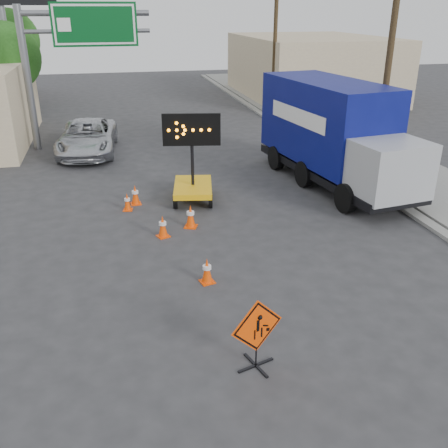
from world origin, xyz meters
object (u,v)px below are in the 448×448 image
object	(u,v)px
construction_sign	(257,332)
pickup_truck	(87,137)
box_truck	(334,139)
arrow_board	(193,182)

from	to	relation	value
construction_sign	pickup_truck	xyz separation A→B (m)	(-3.54, 17.30, -0.03)
construction_sign	pickup_truck	distance (m)	17.66
pickup_truck	box_truck	bearing A→B (deg)	-31.13
construction_sign	arrow_board	xyz separation A→B (m)	(0.38, 9.61, -0.10)
arrow_board	construction_sign	bearing A→B (deg)	-81.87
pickup_truck	box_truck	world-z (taller)	box_truck
construction_sign	arrow_board	world-z (taller)	arrow_board
arrow_board	box_truck	size ratio (longest dim) A/B	0.37
arrow_board	pickup_truck	size ratio (longest dim) A/B	0.57
pickup_truck	arrow_board	bearing A→B (deg)	-58.32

